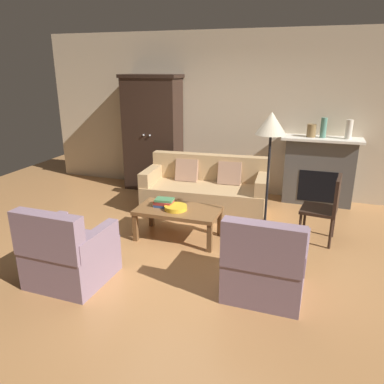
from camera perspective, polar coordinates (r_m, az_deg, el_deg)
The scene contains 15 objects.
ground_plane at distance 4.85m, azimuth -1.00°, elevation -8.55°, with size 9.60×9.60×0.00m, color #B27A47.
back_wall at distance 6.82m, azimuth 6.14°, elevation 11.66°, with size 7.20×0.10×2.80m, color beige.
fireplace at distance 6.58m, azimuth 18.72°, elevation 3.14°, with size 1.26×0.48×1.12m.
armoire at distance 6.99m, azimuth -5.97°, elevation 8.88°, with size 1.06×0.57×2.08m.
couch at distance 5.96m, azimuth 2.10°, elevation 0.05°, with size 1.96×0.96×0.86m.
coffee_table at distance 4.99m, azimuth -2.13°, elevation -3.13°, with size 1.10×0.60×0.42m.
fruit_bowl at distance 4.93m, azimuth -2.50°, elevation -2.39°, with size 0.30×0.30×0.06m, color gold.
book_stack at distance 5.03m, azimuth -4.28°, elevation -1.63°, with size 0.26×0.19×0.11m.
mantel_vase_bronze at distance 6.43m, azimuth 17.70°, elevation 8.89°, with size 0.14×0.14×0.21m, color olive.
mantel_vase_jade at distance 6.42m, azimuth 19.37°, elevation 9.21°, with size 0.10×0.10×0.32m, color slate.
mantel_vase_cream at distance 6.44m, azimuth 22.77°, elevation 8.77°, with size 0.10×0.10×0.30m, color beige.
armchair_near_left at distance 4.23m, azimuth -18.30°, elevation -9.06°, with size 0.80×0.79×0.88m.
armchair_near_right at distance 3.89m, azimuth 11.04°, elevation -10.97°, with size 0.80×0.79×0.88m.
side_chair_wooden at distance 5.14m, azimuth 19.80°, elevation -1.87°, with size 0.49×0.49×0.90m.
floor_lamp at distance 4.46m, azimuth 11.91°, elevation 8.92°, with size 0.36×0.36×1.72m.
Camera 1 is at (1.43, -4.07, 2.21)m, focal length 35.06 mm.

